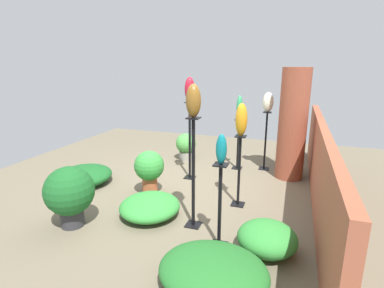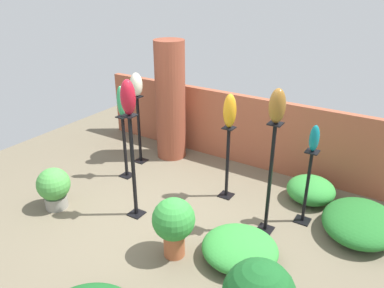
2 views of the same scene
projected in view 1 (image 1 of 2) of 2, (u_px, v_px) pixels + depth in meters
The scene contains 22 objects.
ground_plane at pixel (184, 187), 5.37m from camera, with size 8.00×8.00×0.00m, color #6B604C.
brick_wall_back at pixel (320, 169), 4.52m from camera, with size 5.60×0.12×1.22m, color #9E5138.
brick_pillar at pixel (293, 125), 5.58m from camera, with size 0.52×0.52×2.09m, color brown.
pedestal_jade at pixel (238, 147), 6.22m from camera, with size 0.20×0.20×1.05m.
pedestal_teal at pixel (220, 210), 3.52m from camera, with size 0.20×0.20×1.05m.
pedestal_ruby at pixel (190, 144), 5.64m from camera, with size 0.20×0.20×1.47m.
pedestal_bronze at pixel (193, 178), 3.92m from camera, with size 0.20×0.20×1.50m.
pedestal_amber at pixel (239, 174), 4.57m from camera, with size 0.20×0.20×1.11m.
pedestal_ivory at pixel (265, 143), 6.16m from camera, with size 0.20×0.20×1.21m.
art_vase_jade at pixel (239, 107), 6.01m from camera, with size 0.13×0.12×0.48m, color #2D9356.
art_vase_teal at pixel (221, 149), 3.32m from camera, with size 0.12×0.12×0.35m, color #0F727A.
art_vase_ruby at pixel (190, 89), 5.37m from camera, with size 0.20×0.18×0.45m, color maroon.
art_vase_bronze at pixel (193, 101), 3.66m from camera, with size 0.19×0.19×0.41m, color brown.
art_vase_amber at pixel (241, 120), 4.35m from camera, with size 0.19×0.18×0.48m, color orange.
art_vase_ivory at pixel (268, 102), 5.94m from camera, with size 0.21×0.21×0.39m, color beige.
potted_plant_front_left at pixel (186, 145), 6.86m from camera, with size 0.46×0.46×0.61m.
potted_plant_mid_left at pixel (70, 193), 3.98m from camera, with size 0.66×0.66×0.84m.
potted_plant_back_center at pixel (149, 168), 4.98m from camera, with size 0.50×0.50×0.75m.
foliage_bed_east at pixel (213, 271), 2.93m from camera, with size 0.94×1.10×0.35m, color #236B28.
foliage_bed_west at pixel (84, 176), 5.49m from camera, with size 1.03×0.98×0.32m, color #195923.
foliage_bed_center at pixel (267, 238), 3.48m from camera, with size 0.69×0.70×0.36m, color #338C38.
foliage_bed_rear at pixel (150, 206), 4.32m from camera, with size 0.90×0.87×0.30m, color #338C38.
Camera 1 is at (4.66, 1.77, 2.14)m, focal length 28.00 mm.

